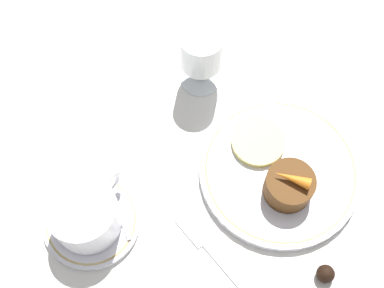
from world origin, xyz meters
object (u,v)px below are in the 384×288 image
dinner_plate (280,171)px  coffee_cup (85,214)px  fork (214,255)px  dessert_cake (289,186)px  wine_glass (201,53)px

dinner_plate → coffee_cup: size_ratio=1.92×
dinner_plate → coffee_cup: 0.27m
fork → dessert_cake: size_ratio=2.75×
dessert_cake → dinner_plate: bearing=47.6°
coffee_cup → wine_glass: size_ratio=1.06×
wine_glass → fork: 0.28m
fork → dessert_cake: dessert_cake is taller
wine_glass → dinner_plate: bearing=-107.8°
dinner_plate → wine_glass: 0.20m
coffee_cup → fork: coffee_cup is taller
dinner_plate → fork: (-0.15, 0.00, -0.01)m
coffee_cup → wine_glass: (0.27, 0.01, 0.03)m
coffee_cup → dessert_cake: bearing=-44.6°
coffee_cup → dinner_plate: bearing=-37.7°
dinner_plate → coffee_cup: (-0.21, 0.17, 0.04)m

